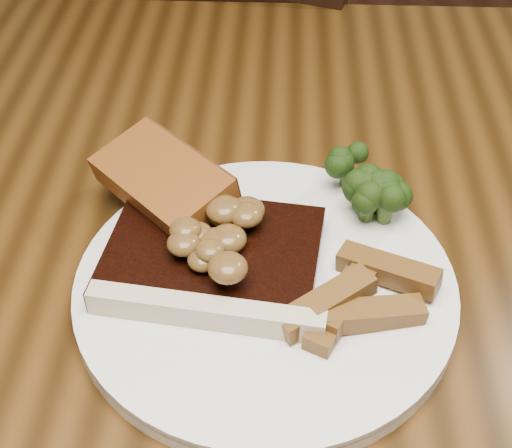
% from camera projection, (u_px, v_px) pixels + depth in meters
% --- Properties ---
extents(dining_table, '(1.60, 0.90, 0.75)m').
position_uv_depth(dining_table, '(271.00, 344.00, 0.61)').
color(dining_table, '#43280D').
rests_on(dining_table, ground).
extents(chair_far, '(0.55, 0.55, 0.92)m').
position_uv_depth(chair_far, '(224.00, 91.00, 1.17)').
color(chair_far, black).
rests_on(chair_far, ground).
extents(plate, '(0.31, 0.31, 0.01)m').
position_uv_depth(plate, '(265.00, 288.00, 0.52)').
color(plate, white).
rests_on(plate, dining_table).
extents(steak, '(0.17, 0.13, 0.02)m').
position_uv_depth(steak, '(213.00, 259.00, 0.52)').
color(steak, black).
rests_on(steak, plate).
extents(steak_bone, '(0.16, 0.04, 0.02)m').
position_uv_depth(steak_bone, '(206.00, 316.00, 0.48)').
color(steak_bone, beige).
rests_on(steak_bone, plate).
extents(mushroom_pile, '(0.08, 0.08, 0.03)m').
position_uv_depth(mushroom_pile, '(216.00, 235.00, 0.50)').
color(mushroom_pile, brown).
rests_on(mushroom_pile, steak).
extents(garlic_bread, '(0.12, 0.12, 0.02)m').
position_uv_depth(garlic_bread, '(165.00, 199.00, 0.57)').
color(garlic_bread, brown).
rests_on(garlic_bread, plate).
extents(potato_wedges, '(0.10, 0.10, 0.02)m').
position_uv_depth(potato_wedges, '(361.00, 272.00, 0.51)').
color(potato_wedges, brown).
rests_on(potato_wedges, plate).
extents(broccoli_cluster, '(0.07, 0.07, 0.04)m').
position_uv_depth(broccoli_cluster, '(364.00, 191.00, 0.56)').
color(broccoli_cluster, '#17320B').
rests_on(broccoli_cluster, plate).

